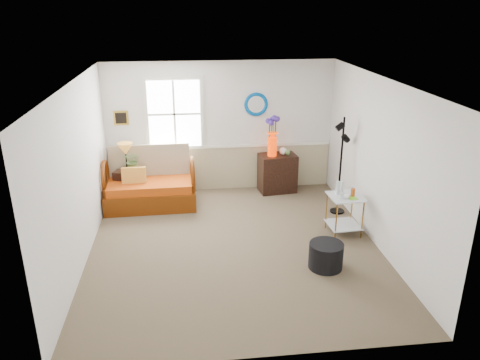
{
  "coord_description": "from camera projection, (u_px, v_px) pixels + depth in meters",
  "views": [
    {
      "loc": [
        -0.68,
        -6.52,
        3.64
      ],
      "look_at": [
        0.11,
        0.17,
        1.06
      ],
      "focal_mm": 35.0,
      "sensor_mm": 36.0,
      "label": 1
    }
  ],
  "objects": [
    {
      "name": "cabinet",
      "position": [
        277.0,
        173.0,
        9.47
      ],
      "size": [
        0.77,
        0.55,
        0.77
      ],
      "primitive_type": null,
      "rotation": [
        0.0,
        0.0,
        0.12
      ],
      "color": "#341A12",
      "rests_on": "floor"
    },
    {
      "name": "chair_rail",
      "position": [
        221.0,
        146.0,
        9.39
      ],
      "size": [
        4.46,
        0.04,
        0.06
      ],
      "primitive_type": "cube",
      "color": "white",
      "rests_on": "walls"
    },
    {
      "name": "picture",
      "position": [
        121.0,
        118.0,
        8.96
      ],
      "size": [
        0.28,
        0.03,
        0.28
      ],
      "primitive_type": "cube",
      "color": "gold",
      "rests_on": "walls"
    },
    {
      "name": "side_table",
      "position": [
        344.0,
        215.0,
        7.74
      ],
      "size": [
        0.56,
        0.56,
        0.67
      ],
      "primitive_type": null,
      "rotation": [
        0.0,
        0.0,
        0.05
      ],
      "color": "#AB792D",
      "rests_on": "floor"
    },
    {
      "name": "floor_lamp",
      "position": [
        341.0,
        166.0,
        8.33
      ],
      "size": [
        0.29,
        0.29,
        1.79
      ],
      "primitive_type": null,
      "rotation": [
        0.0,
        0.0,
        0.12
      ],
      "color": "black",
      "rests_on": "floor"
    },
    {
      "name": "flower_vase",
      "position": [
        272.0,
        136.0,
        9.14
      ],
      "size": [
        0.26,
        0.26,
        0.79
      ],
      "primitive_type": null,
      "rotation": [
        0.0,
        0.0,
        -0.13
      ],
      "color": "#E92F00",
      "rests_on": "cabinet"
    },
    {
      "name": "ceiling",
      "position": [
        234.0,
        81.0,
        6.5
      ],
      "size": [
        4.5,
        5.0,
        0.01
      ],
      "primitive_type": "cube",
      "color": "white",
      "rests_on": "walls"
    },
    {
      "name": "throw_pillow",
      "position": [
        134.0,
        179.0,
        8.62
      ],
      "size": [
        0.44,
        0.11,
        0.44
      ],
      "primitive_type": null,
      "rotation": [
        0.0,
        0.0,
        0.01
      ],
      "color": "orange",
      "rests_on": "loveseat"
    },
    {
      "name": "mirror",
      "position": [
        256.0,
        104.0,
        9.18
      ],
      "size": [
        0.47,
        0.07,
        0.47
      ],
      "primitive_type": "torus",
      "rotation": [
        1.57,
        0.0,
        0.0
      ],
      "color": "#0060AC",
      "rests_on": "walls"
    },
    {
      "name": "potted_plant",
      "position": [
        133.0,
        163.0,
        8.76
      ],
      "size": [
        0.48,
        0.49,
        0.29
      ],
      "primitive_type": "imported",
      "rotation": [
        0.0,
        0.0,
        -0.63
      ],
      "color": "#51703A",
      "rests_on": "lamp_stand"
    },
    {
      "name": "walls",
      "position": [
        234.0,
        169.0,
        6.96
      ],
      "size": [
        4.51,
        5.01,
        2.6
      ],
      "color": "silver",
      "rests_on": "floor"
    },
    {
      "name": "window",
      "position": [
        174.0,
        114.0,
        9.05
      ],
      "size": [
        1.14,
        0.06,
        1.44
      ],
      "primitive_type": null,
      "color": "white",
      "rests_on": "walls"
    },
    {
      "name": "table_lamp",
      "position": [
        126.0,
        157.0,
        8.74
      ],
      "size": [
        0.4,
        0.4,
        0.52
      ],
      "primitive_type": null,
      "rotation": [
        0.0,
        0.0,
        -0.57
      ],
      "color": "#BA7C2C",
      "rests_on": "lamp_stand"
    },
    {
      "name": "loveseat",
      "position": [
        150.0,
        179.0,
        8.73
      ],
      "size": [
        1.68,
        0.98,
        1.09
      ],
      "primitive_type": null,
      "rotation": [
        0.0,
        0.0,
        0.02
      ],
      "color": "#762E07",
      "rests_on": "floor"
    },
    {
      "name": "wainscot",
      "position": [
        221.0,
        168.0,
        9.56
      ],
      "size": [
        4.46,
        0.02,
        0.9
      ],
      "primitive_type": "cube",
      "color": "tan",
      "rests_on": "walls"
    },
    {
      "name": "floor",
      "position": [
        234.0,
        246.0,
        7.43
      ],
      "size": [
        4.5,
        5.0,
        0.01
      ],
      "primitive_type": "cube",
      "color": "brown",
      "rests_on": "ground"
    },
    {
      "name": "lamp_stand",
      "position": [
        127.0,
        187.0,
        8.92
      ],
      "size": [
        0.47,
        0.47,
        0.67
      ],
      "primitive_type": null,
      "rotation": [
        0.0,
        0.0,
        -0.32
      ],
      "color": "#341A12",
      "rests_on": "floor"
    },
    {
      "name": "tabletop_items",
      "position": [
        347.0,
        189.0,
        7.59
      ],
      "size": [
        0.42,
        0.42,
        0.22
      ],
      "primitive_type": null,
      "rotation": [
        0.0,
        0.0,
        0.14
      ],
      "color": "silver",
      "rests_on": "side_table"
    },
    {
      "name": "ottoman",
      "position": [
        326.0,
        256.0,
        6.78
      ],
      "size": [
        0.57,
        0.57,
        0.38
      ],
      "primitive_type": "cylinder",
      "rotation": [
        0.0,
        0.0,
        0.16
      ],
      "color": "black",
      "rests_on": "floor"
    }
  ]
}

